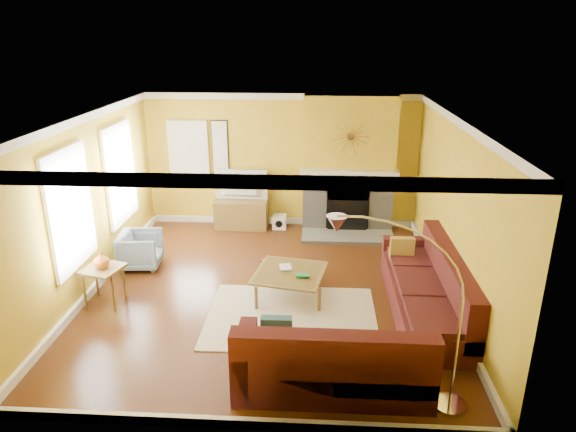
# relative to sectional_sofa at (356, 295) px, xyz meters

# --- Properties ---
(floor) EXTENTS (5.50, 6.00, 0.02)m
(floor) POSITION_rel_sectional_sofa_xyz_m (-1.30, 0.89, -0.46)
(floor) COLOR #5A2D13
(floor) RESTS_ON ground
(ceiling) EXTENTS (5.50, 6.00, 0.02)m
(ceiling) POSITION_rel_sectional_sofa_xyz_m (-1.30, 0.89, 2.26)
(ceiling) COLOR white
(ceiling) RESTS_ON ground
(wall_back) EXTENTS (5.50, 0.02, 2.70)m
(wall_back) POSITION_rel_sectional_sofa_xyz_m (-1.30, 3.90, 0.90)
(wall_back) COLOR gold
(wall_back) RESTS_ON ground
(wall_front) EXTENTS (5.50, 0.02, 2.70)m
(wall_front) POSITION_rel_sectional_sofa_xyz_m (-1.30, -2.12, 0.90)
(wall_front) COLOR gold
(wall_front) RESTS_ON ground
(wall_left) EXTENTS (0.02, 6.00, 2.70)m
(wall_left) POSITION_rel_sectional_sofa_xyz_m (-4.06, 0.89, 0.90)
(wall_left) COLOR gold
(wall_left) RESTS_ON ground
(wall_right) EXTENTS (0.02, 6.00, 2.70)m
(wall_right) POSITION_rel_sectional_sofa_xyz_m (1.46, 0.89, 0.90)
(wall_right) COLOR gold
(wall_right) RESTS_ON ground
(baseboard) EXTENTS (5.50, 6.00, 0.12)m
(baseboard) POSITION_rel_sectional_sofa_xyz_m (-1.30, 0.89, -0.39)
(baseboard) COLOR white
(baseboard) RESTS_ON floor
(crown_molding) EXTENTS (5.50, 6.00, 0.12)m
(crown_molding) POSITION_rel_sectional_sofa_xyz_m (-1.30, 0.89, 2.19)
(crown_molding) COLOR white
(crown_molding) RESTS_ON ceiling
(window_left_near) EXTENTS (0.06, 1.22, 1.72)m
(window_left_near) POSITION_rel_sectional_sofa_xyz_m (-4.02, 2.19, 1.05)
(window_left_near) COLOR white
(window_left_near) RESTS_ON wall_left
(window_left_far) EXTENTS (0.06, 1.22, 1.72)m
(window_left_far) POSITION_rel_sectional_sofa_xyz_m (-4.02, 0.29, 1.05)
(window_left_far) COLOR white
(window_left_far) RESTS_ON wall_left
(window_back) EXTENTS (0.82, 0.06, 1.22)m
(window_back) POSITION_rel_sectional_sofa_xyz_m (-3.20, 3.85, 1.10)
(window_back) COLOR white
(window_back) RESTS_ON wall_back
(wall_art) EXTENTS (0.34, 0.04, 1.14)m
(wall_art) POSITION_rel_sectional_sofa_xyz_m (-2.55, 3.86, 1.15)
(wall_art) COLOR white
(wall_art) RESTS_ON wall_back
(fireplace) EXTENTS (1.80, 0.40, 2.70)m
(fireplace) POSITION_rel_sectional_sofa_xyz_m (0.05, 3.69, 0.90)
(fireplace) COLOR gray
(fireplace) RESTS_ON floor
(mantel) EXTENTS (1.92, 0.22, 0.08)m
(mantel) POSITION_rel_sectional_sofa_xyz_m (0.05, 3.45, 0.80)
(mantel) COLOR white
(mantel) RESTS_ON fireplace
(hearth) EXTENTS (1.80, 0.70, 0.06)m
(hearth) POSITION_rel_sectional_sofa_xyz_m (0.05, 3.14, -0.42)
(hearth) COLOR gray
(hearth) RESTS_ON floor
(sunburst) EXTENTS (0.70, 0.04, 0.70)m
(sunburst) POSITION_rel_sectional_sofa_xyz_m (0.05, 3.46, 1.50)
(sunburst) COLOR olive
(sunburst) RESTS_ON fireplace
(rug) EXTENTS (2.40, 1.80, 0.02)m
(rug) POSITION_rel_sectional_sofa_xyz_m (-0.89, 0.10, -0.44)
(rug) COLOR beige
(rug) RESTS_ON floor
(sectional_sofa) EXTENTS (2.91, 3.63, 0.90)m
(sectional_sofa) POSITION_rel_sectional_sofa_xyz_m (0.00, 0.00, 0.00)
(sectional_sofa) COLOR #4A1817
(sectional_sofa) RESTS_ON floor
(coffee_table) EXTENTS (1.19, 1.19, 0.40)m
(coffee_table) POSITION_rel_sectional_sofa_xyz_m (-0.96, 0.75, -0.25)
(coffee_table) COLOR white
(coffee_table) RESTS_ON floor
(media_console) EXTENTS (1.08, 0.48, 0.59)m
(media_console) POSITION_rel_sectional_sofa_xyz_m (-2.11, 3.59, -0.15)
(media_console) COLOR brown
(media_console) RESTS_ON floor
(tv) EXTENTS (1.07, 0.16, 0.61)m
(tv) POSITION_rel_sectional_sofa_xyz_m (-2.11, 3.59, 0.45)
(tv) COLOR black
(tv) RESTS_ON media_console
(subwoofer) EXTENTS (0.28, 0.28, 0.28)m
(subwoofer) POSITION_rel_sectional_sofa_xyz_m (-1.33, 3.59, -0.31)
(subwoofer) COLOR white
(subwoofer) RESTS_ON floor
(armchair) EXTENTS (0.74, 0.73, 0.62)m
(armchair) POSITION_rel_sectional_sofa_xyz_m (-3.56, 1.61, -0.14)
(armchair) COLOR slate
(armchair) RESTS_ON floor
(side_table) EXTENTS (0.65, 0.65, 0.58)m
(side_table) POSITION_rel_sectional_sofa_xyz_m (-3.69, 0.35, -0.16)
(side_table) COLOR brown
(side_table) RESTS_ON floor
(vase) EXTENTS (0.27, 0.27, 0.25)m
(vase) POSITION_rel_sectional_sofa_xyz_m (-3.69, 0.35, 0.26)
(vase) COLOR orange
(vase) RESTS_ON side_table
(book) EXTENTS (0.22, 0.27, 0.02)m
(book) POSITION_rel_sectional_sofa_xyz_m (-1.11, 0.86, -0.04)
(book) COLOR white
(book) RESTS_ON coffee_table
(arc_lamp) EXTENTS (1.38, 0.36, 2.18)m
(arc_lamp) POSITION_rel_sectional_sofa_xyz_m (0.32, -1.65, 0.64)
(arc_lamp) COLOR silver
(arc_lamp) RESTS_ON floor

